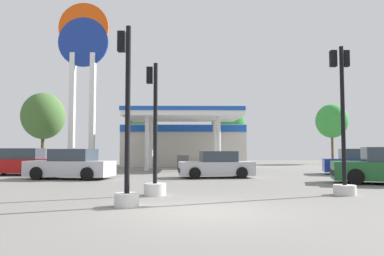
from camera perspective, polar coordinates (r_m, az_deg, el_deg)
The scene contains 14 objects.
ground_plane at distance 9.32m, azimuth 1.32°, elevation -12.84°, with size 90.00×90.00×0.00m, color slate.
gas_station at distance 33.81m, azimuth -1.34°, elevation -2.27°, with size 11.15×11.85×4.63m.
station_pole_sign at distance 31.73m, azimuth -16.69°, elevation 9.93°, with size 4.11×0.56×13.70m.
car_0 at distance 20.14m, azimuth 3.83°, elevation -5.90°, with size 4.19×2.12×1.45m.
car_1 at distance 24.90m, azimuth 24.89°, elevation -4.97°, with size 4.78×3.01×1.59m.
car_2 at distance 20.23m, azimuth -18.43°, elevation -5.57°, with size 4.63×2.54×1.57m.
car_4 at distance 24.59m, azimuth -25.27°, elevation -4.96°, with size 4.55×2.14×1.62m.
traffic_signal_0 at distance 12.38m, azimuth -5.89°, elevation -5.21°, with size 0.74×0.74×4.48m.
traffic_signal_1 at distance 13.48m, azimuth 22.57°, elevation -2.17°, with size 0.74×0.74×5.10m.
traffic_signal_2 at distance 10.05m, azimuth -10.23°, elevation -3.52°, with size 0.66×0.69×4.94m.
tree_0 at distance 42.03m, azimuth -22.26°, elevation 1.74°, with size 4.52×4.52×7.62m.
tree_1 at distance 40.53m, azimuth -7.59°, elevation 0.18°, with size 3.52×3.52×5.90m.
tree_2 at distance 38.68m, azimuth 5.65°, elevation 0.77°, with size 3.49×3.49×6.03m.
tree_3 at distance 42.75m, azimuth 21.04°, elevation 1.01°, with size 3.45×3.45×6.54m.
Camera 1 is at (-0.35, -9.19, 1.52)m, focal length 34.07 mm.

